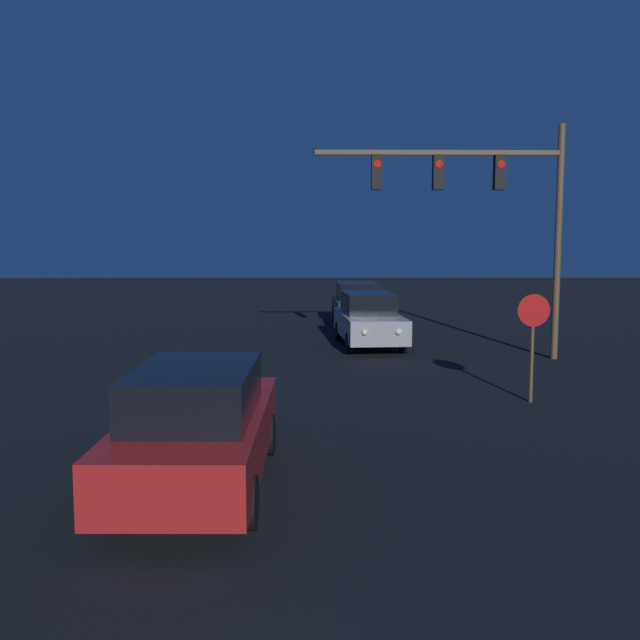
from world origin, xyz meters
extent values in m
cube|color=#B21E1E|center=(-1.62, 6.95, 0.65)|extent=(1.76, 4.50, 0.69)
cube|color=black|center=(-1.63, 6.73, 1.30)|extent=(1.47, 2.44, 0.61)
cylinder|color=black|center=(-2.37, 8.35, 0.30)|extent=(0.20, 0.60, 0.60)
cylinder|color=black|center=(-0.83, 8.32, 0.30)|extent=(0.20, 0.60, 0.60)
cylinder|color=black|center=(-2.42, 5.58, 0.30)|extent=(0.20, 0.60, 0.60)
cylinder|color=black|center=(-0.88, 5.55, 0.30)|extent=(0.20, 0.60, 0.60)
sphere|color=#F9EFC6|center=(-2.04, 9.21, 0.72)|extent=(0.18, 0.18, 0.18)
sphere|color=#F9EFC6|center=(-1.12, 9.20, 0.72)|extent=(0.18, 0.18, 0.18)
cube|color=#99999E|center=(1.59, 19.25, 0.65)|extent=(1.97, 4.57, 0.69)
cube|color=black|center=(1.57, 19.48, 1.30)|extent=(1.58, 2.50, 0.61)
cylinder|color=black|center=(2.45, 17.92, 0.30)|extent=(0.22, 0.61, 0.60)
cylinder|color=black|center=(0.91, 17.82, 0.30)|extent=(0.22, 0.61, 0.60)
cylinder|color=black|center=(2.27, 20.69, 0.30)|extent=(0.22, 0.61, 0.60)
cylinder|color=black|center=(0.73, 20.59, 0.30)|extent=(0.22, 0.61, 0.60)
sphere|color=#F9EFC6|center=(2.20, 17.04, 0.72)|extent=(0.18, 0.18, 0.18)
sphere|color=#F9EFC6|center=(1.28, 16.98, 0.72)|extent=(0.18, 0.18, 0.18)
cube|color=#1E4728|center=(1.59, 24.55, 0.65)|extent=(1.76, 4.49, 0.69)
cube|color=black|center=(1.59, 24.77, 1.30)|extent=(1.47, 2.44, 0.61)
cylinder|color=black|center=(2.39, 23.18, 0.30)|extent=(0.20, 0.60, 0.60)
cylinder|color=black|center=(0.85, 23.15, 0.30)|extent=(0.20, 0.60, 0.60)
cylinder|color=black|center=(2.34, 25.94, 0.30)|extent=(0.20, 0.60, 0.60)
cylinder|color=black|center=(0.79, 25.91, 0.30)|extent=(0.20, 0.60, 0.60)
sphere|color=#F9EFC6|center=(2.09, 22.30, 0.72)|extent=(0.18, 0.18, 0.18)
sphere|color=#F9EFC6|center=(1.17, 22.28, 0.72)|extent=(0.18, 0.18, 0.18)
cylinder|color=brown|center=(6.38, 16.86, 3.09)|extent=(0.18, 0.18, 6.19)
cube|color=brown|center=(3.16, 16.86, 5.44)|extent=(6.43, 0.12, 0.12)
cube|color=black|center=(4.77, 16.86, 4.93)|extent=(0.28, 0.28, 0.90)
cylinder|color=red|center=(4.77, 16.71, 5.14)|extent=(0.20, 0.02, 0.20)
cube|color=black|center=(3.16, 16.86, 4.93)|extent=(0.28, 0.28, 0.90)
cylinder|color=red|center=(3.16, 16.71, 5.14)|extent=(0.20, 0.02, 0.20)
cube|color=black|center=(1.55, 16.86, 4.93)|extent=(0.28, 0.28, 0.90)
cylinder|color=red|center=(1.55, 16.71, 5.14)|extent=(0.20, 0.02, 0.20)
cylinder|color=brown|center=(4.14, 11.70, 1.06)|extent=(0.07, 0.07, 2.13)
cylinder|color=red|center=(4.14, 11.68, 1.81)|extent=(0.63, 0.03, 0.63)
camera|label=1|loc=(-0.21, -1.98, 3.14)|focal=40.00mm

